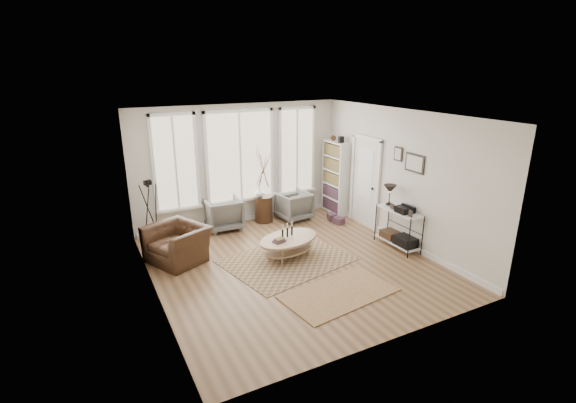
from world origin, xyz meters
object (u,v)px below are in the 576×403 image
armchair_right (294,206)px  bookcase (335,177)px  coffee_table (288,242)px  low_shelf (398,225)px  side_table (263,187)px  accent_chair (177,244)px  armchair_left (223,214)px

armchair_right → bookcase: bearing=172.5°
coffee_table → low_shelf: bearing=-15.4°
coffee_table → side_table: 2.22m
low_shelf → accent_chair: bearing=160.8°
armchair_right → accent_chair: accent_chair is taller
bookcase → accent_chair: bookcase is taller
coffee_table → side_table: side_table is taller
bookcase → low_shelf: (-0.06, -2.52, -0.44)m
low_shelf → armchair_left: bearing=137.2°
coffee_table → accent_chair: (-2.03, 0.88, 0.03)m
bookcase → coffee_table: bookcase is taller
armchair_left → accent_chair: (-1.38, -1.23, -0.02)m
coffee_table → armchair_left: (-0.66, 2.11, 0.05)m
side_table → accent_chair: size_ratio=1.67×
bookcase → side_table: (-1.96, 0.22, -0.06)m
coffee_table → bookcase: bearing=38.6°
bookcase → armchair_left: 3.08m
coffee_table → armchair_right: (1.16, 1.92, 0.02)m
armchair_left → bookcase: bearing=178.5°
bookcase → coffee_table: bearing=-141.4°
armchair_left → armchair_right: armchair_left is taller
bookcase → armchair_left: (-3.02, 0.22, -0.58)m
side_table → bookcase: bearing=-6.5°
bookcase → armchair_right: bearing=178.2°
coffee_table → armchair_right: size_ratio=1.95×
coffee_table → side_table: (0.40, 2.11, 0.56)m
coffee_table → accent_chair: accent_chair is taller
accent_chair → armchair_left: bearing=106.5°
armchair_left → coffee_table: bearing=110.0°
low_shelf → side_table: 3.36m
bookcase → armchair_left: size_ratio=2.48×
coffee_table → armchair_right: armchair_right is taller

